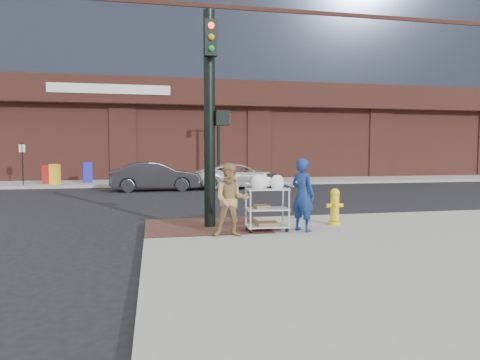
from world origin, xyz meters
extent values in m
plane|color=black|center=(0.00, 0.00, 0.00)|extent=(220.00, 220.00, 0.00)
cube|color=gray|center=(12.50, 32.00, 0.07)|extent=(65.00, 36.00, 0.15)
cube|color=#4B2823|center=(-0.60, 0.90, 0.16)|extent=(2.80, 2.40, 0.01)
cube|color=brown|center=(5.00, 31.00, 14.15)|extent=(42.00, 26.00, 28.00)
cylinder|color=black|center=(2.00, 16.00, 2.15)|extent=(0.16, 0.16, 4.00)
cube|color=black|center=(2.00, 16.00, 4.05)|extent=(1.20, 0.06, 0.06)
cube|color=black|center=(1.45, 16.00, 3.85)|extent=(0.22, 0.22, 0.35)
cube|color=black|center=(2.55, 16.00, 3.85)|extent=(0.22, 0.22, 0.35)
cylinder|color=black|center=(-8.50, 15.00, 1.25)|extent=(0.05, 0.05, 2.20)
cylinder|color=black|center=(-0.50, 0.80, 2.65)|extent=(0.26, 0.26, 5.00)
cube|color=black|center=(-0.20, 0.80, 2.70)|extent=(0.32, 0.28, 0.34)
cube|color=#FF260C|center=(-0.04, 0.80, 2.70)|extent=(0.02, 0.18, 0.22)
cube|color=black|center=(-0.50, 0.52, 4.45)|extent=(0.28, 0.18, 0.80)
imported|color=navy|center=(1.46, -0.15, 0.96)|extent=(0.64, 0.71, 1.63)
imported|color=#AB8250|center=(-0.21, -0.42, 0.92)|extent=(0.81, 0.67, 1.54)
imported|color=black|center=(-1.71, 11.81, 0.70)|extent=(4.29, 1.64, 1.39)
imported|color=silver|center=(2.52, 12.39, 0.63)|extent=(4.64, 2.37, 1.26)
cube|color=#B1B2B7|center=(0.68, 0.00, 1.09)|extent=(0.96, 0.57, 0.03)
cube|color=#B1B2B7|center=(0.68, 0.00, 0.65)|extent=(0.96, 0.57, 0.03)
cube|color=#B1B2B7|center=(0.68, 0.00, 0.26)|extent=(0.96, 0.57, 0.03)
cube|color=black|center=(0.79, 0.06, 1.26)|extent=(0.23, 0.14, 0.33)
cube|color=brown|center=(0.56, 0.00, 0.70)|extent=(0.31, 0.35, 0.08)
cube|color=brown|center=(0.68, 0.00, 0.32)|extent=(0.48, 0.37, 0.07)
cylinder|color=yellow|center=(2.51, 0.48, 0.19)|extent=(0.29, 0.29, 0.08)
cylinder|color=yellow|center=(2.51, 0.48, 0.57)|extent=(0.21, 0.21, 0.64)
sphere|color=yellow|center=(2.51, 0.48, 0.92)|extent=(0.23, 0.23, 0.23)
cylinder|color=yellow|center=(2.51, 0.48, 0.62)|extent=(0.42, 0.09, 0.09)
cube|color=#9E1912|center=(-7.37, 15.15, 0.65)|extent=(0.44, 0.40, 1.00)
cube|color=yellow|center=(-6.94, 15.05, 0.68)|extent=(0.54, 0.51, 1.06)
cube|color=#1C1DBA|center=(-5.38, 15.69, 0.72)|extent=(0.56, 0.53, 1.13)
camera|label=1|loc=(-1.79, -9.14, 1.95)|focal=32.00mm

